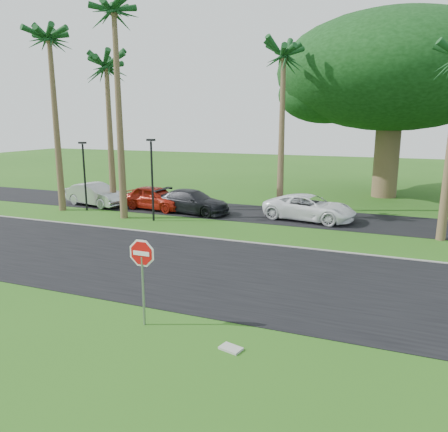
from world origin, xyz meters
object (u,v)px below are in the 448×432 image
Objects in this scene: stop_sign_near at (142,265)px; car_dark at (192,202)px; car_minivan at (309,208)px; car_red at (155,198)px; car_silver at (96,195)px.

stop_sign_near reaches higher than car_dark.
stop_sign_near is 15.25m from car_dark.
car_minivan is at bearing -76.92° from car_dark.
stop_sign_near reaches higher than car_red.
car_dark is at bearing -75.94° from car_silver.
car_silver is 1.02× the size of car_red.
car_minivan is (9.86, 0.55, -0.04)m from car_red.
car_red is at bearing 95.51° from car_dark.
car_silver is 0.93× the size of car_dark.
car_silver is 7.08m from car_dark.
car_minivan is at bearing 83.16° from stop_sign_near.
car_silver is at bearing 101.95° from car_red.
car_minivan is at bearing -74.25° from car_silver.
car_red is at bearing 119.36° from stop_sign_near.
car_silver is 0.87× the size of car_minivan.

